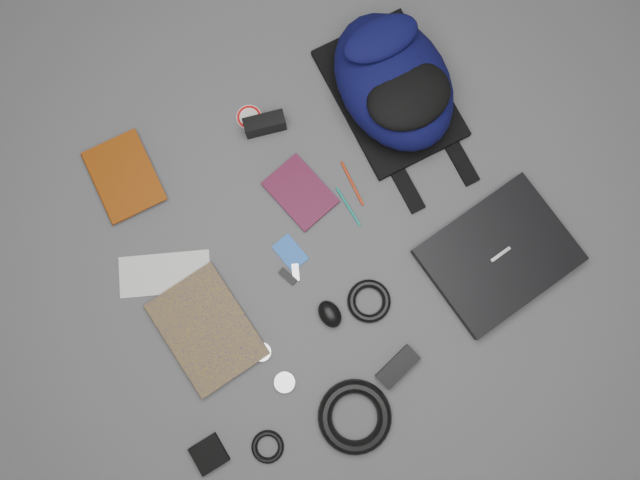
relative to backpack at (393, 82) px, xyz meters
name	(u,v)px	position (x,y,z in m)	size (l,w,h in m)	color
ground	(320,241)	(-0.37, -0.29, -0.10)	(4.00, 4.00, 0.00)	#4F4F51
backpack	(393,82)	(0.00, 0.00, 0.00)	(0.31, 0.46, 0.19)	black
laptop	(499,255)	(0.05, -0.54, -0.08)	(0.37, 0.29, 0.04)	black
textbook_red	(96,190)	(-0.85, 0.12, -0.08)	(0.17, 0.22, 0.02)	#742E06
comic_book	(173,352)	(-0.85, -0.38, -0.08)	(0.21, 0.29, 0.02)	#B0880C
envelope	(165,274)	(-0.78, -0.17, -0.09)	(0.25, 0.11, 0.00)	silver
dvd_case	(300,193)	(-0.35, -0.14, -0.09)	(0.13, 0.18, 0.01)	#3F0C21
compact_camera	(265,124)	(-0.36, 0.07, -0.06)	(0.11, 0.04, 0.06)	black
sticker_disc	(249,117)	(-0.39, 0.12, -0.09)	(0.07, 0.07, 0.00)	white
pen_teal	(348,207)	(-0.25, -0.24, -0.09)	(0.01, 0.01, 0.12)	#0E806F
pen_red	(352,183)	(-0.21, -0.18, -0.09)	(0.01, 0.01, 0.14)	#B02D0D
id_badge	(290,253)	(-0.45, -0.28, -0.09)	(0.06, 0.09, 0.00)	blue
usb_black	(288,276)	(-0.49, -0.33, -0.09)	(0.02, 0.05, 0.01)	black
usb_silver	(296,272)	(-0.47, -0.33, -0.09)	(0.02, 0.05, 0.01)	#AEAEB0
mouse	(330,314)	(-0.43, -0.48, -0.07)	(0.06, 0.08, 0.04)	black
headphone_left	(262,352)	(-0.64, -0.48, -0.09)	(0.05, 0.05, 0.01)	silver
headphone_right	(285,382)	(-0.62, -0.58, -0.09)	(0.06, 0.06, 0.01)	#B0B0B2
cable_coil	(369,301)	(-0.32, -0.49, -0.08)	(0.12, 0.12, 0.02)	black
power_brick	(398,367)	(-0.34, -0.68, -0.08)	(0.12, 0.05, 0.03)	black
power_cord_coil	(355,417)	(-0.50, -0.74, -0.08)	(0.19, 0.19, 0.04)	black
pouch	(209,454)	(-0.88, -0.66, -0.08)	(0.08, 0.08, 0.02)	black
earbud_coil	(268,447)	(-0.73, -0.71, -0.09)	(0.09, 0.09, 0.02)	black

